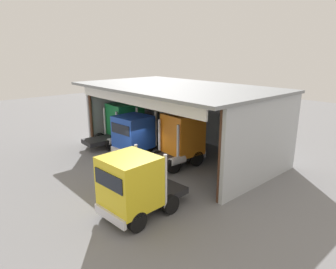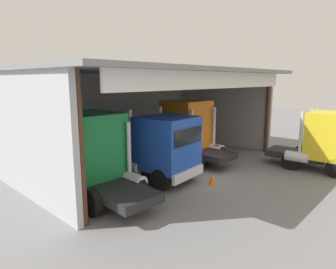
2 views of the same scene
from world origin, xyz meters
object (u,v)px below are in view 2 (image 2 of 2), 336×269
at_px(truck_green_center_bay, 92,153).
at_px(traffic_cone, 212,179).
at_px(truck_blue_center_left_bay, 163,147).
at_px(oil_drum, 156,139).
at_px(truck_yellow_center_right_bay, 326,140).
at_px(tool_cart, 165,139).
at_px(truck_orange_right_bay, 189,130).

xyz_separation_m(truck_green_center_bay, traffic_cone, (4.66, -3.06, -1.63)).
height_order(truck_green_center_bay, truck_blue_center_left_bay, truck_green_center_bay).
height_order(truck_blue_center_left_bay, traffic_cone, truck_blue_center_left_bay).
bearing_deg(oil_drum, truck_yellow_center_right_bay, -80.69).
height_order(truck_yellow_center_right_bay, oil_drum, truck_yellow_center_right_bay).
bearing_deg(truck_green_center_bay, oil_drum, 32.42).
distance_m(truck_blue_center_left_bay, oil_drum, 8.31).
xyz_separation_m(truck_blue_center_left_bay, tool_cart, (6.08, 5.53, -1.24)).
bearing_deg(truck_blue_center_left_bay, truck_yellow_center_right_bay, 139.35).
bearing_deg(truck_blue_center_left_bay, truck_green_center_bay, -20.82).
relative_size(truck_yellow_center_right_bay, oil_drum, 5.30).
distance_m(truck_orange_right_bay, truck_yellow_center_right_bay, 7.70).
distance_m(truck_blue_center_left_bay, tool_cart, 8.31).
bearing_deg(traffic_cone, tool_cart, 57.82).
distance_m(truck_orange_right_bay, tool_cart, 5.02).
height_order(truck_green_center_bay, tool_cart, truck_green_center_bay).
xyz_separation_m(truck_blue_center_left_bay, oil_drum, (5.54, 6.06, -1.29)).
relative_size(truck_orange_right_bay, traffic_cone, 8.34).
bearing_deg(truck_yellow_center_right_bay, oil_drum, -84.57).
bearing_deg(truck_green_center_bay, traffic_cone, -30.65).
relative_size(oil_drum, tool_cart, 0.90).
relative_size(truck_blue_center_left_bay, tool_cart, 4.81).
relative_size(truck_green_center_bay, oil_drum, 5.95).
bearing_deg(truck_orange_right_bay, tool_cart, 63.87).
height_order(truck_blue_center_left_bay, oil_drum, truck_blue_center_left_bay).
xyz_separation_m(tool_cart, traffic_cone, (-4.79, -7.61, -0.22)).
bearing_deg(oil_drum, truck_orange_right_bay, -110.98).
height_order(truck_yellow_center_right_bay, traffic_cone, truck_yellow_center_right_bay).
xyz_separation_m(truck_green_center_bay, truck_blue_center_left_bay, (3.36, -0.98, -0.16)).
bearing_deg(tool_cart, truck_yellow_center_right_bay, -83.03).
xyz_separation_m(truck_green_center_bay, tool_cart, (9.44, 4.55, -1.41)).
xyz_separation_m(truck_blue_center_left_bay, traffic_cone, (1.29, -2.08, -1.46)).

